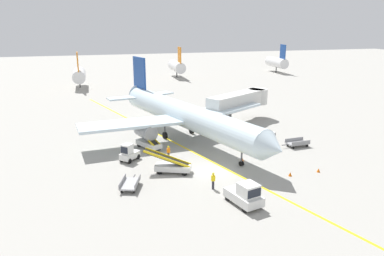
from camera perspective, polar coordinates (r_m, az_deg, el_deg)
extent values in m
plane|color=#9E9B93|center=(40.84, 3.09, -6.54)|extent=(300.00, 300.00, 0.00)
cube|color=yellow|center=(45.28, 1.15, -4.19)|extent=(25.00, 76.18, 0.01)
cylinder|color=silver|center=(50.19, -0.91, 1.96)|extent=(12.41, 29.55, 3.30)
cone|color=silver|center=(38.09, 12.33, -3.05)|extent=(3.82, 3.28, 3.23)
cone|color=silver|center=(64.23, -8.84, 5.26)|extent=(3.85, 3.63, 3.14)
cube|color=silver|center=(55.69, 4.77, 2.90)|extent=(13.46, 10.31, 0.36)
cylinder|color=gray|center=(54.19, 4.03, 1.45)|extent=(2.80, 3.63, 1.90)
cube|color=silver|center=(48.15, -9.41, 0.64)|extent=(13.39, 5.73, 0.36)
cylinder|color=gray|center=(48.22, -7.10, -0.48)|extent=(2.80, 3.63, 1.90)
cube|color=navy|center=(61.50, -8.03, 8.26)|extent=(1.50, 3.89, 5.20)
cube|color=silver|center=(63.06, -5.28, 5.18)|extent=(5.64, 4.26, 0.24)
cube|color=silver|center=(60.52, -10.30, 4.53)|extent=(5.50, 3.07, 0.24)
cylinder|color=#4C4C51|center=(41.91, 7.61, -3.77)|extent=(0.20, 0.20, 3.12)
cylinder|color=black|center=(42.36, 7.54, -5.40)|extent=(0.51, 0.64, 0.56)
cylinder|color=#4C4C51|center=(53.45, -0.07, 0.74)|extent=(0.20, 0.20, 3.12)
cylinder|color=black|center=(53.74, -0.07, -0.37)|extent=(0.63, 1.02, 0.96)
cylinder|color=#4C4C51|center=(51.25, -4.18, 0.03)|extent=(0.20, 0.20, 3.12)
cylinder|color=black|center=(51.56, -4.15, -1.13)|extent=(0.63, 1.02, 0.96)
cube|color=black|center=(39.31, 10.29, -1.79)|extent=(2.98, 1.82, 0.60)
cube|color=silver|center=(58.69, 6.92, 4.07)|extent=(11.60, 8.46, 2.50)
cylinder|color=silver|center=(63.28, 10.01, 4.81)|extent=(3.20, 3.20, 2.50)
cylinder|color=#59595B|center=(57.84, 5.77, 1.46)|extent=(0.56, 0.56, 2.35)
cube|color=#333338|center=(58.08, 5.75, 0.57)|extent=(1.80, 1.40, 0.50)
cube|color=silver|center=(33.84, 7.86, -10.37)|extent=(2.75, 3.96, 0.80)
cube|color=silver|center=(32.99, 8.60, -9.30)|extent=(1.88, 1.95, 1.10)
cube|color=black|center=(32.45, 9.46, -9.79)|extent=(1.40, 0.44, 0.77)
cylinder|color=black|center=(33.62, 10.29, -11.44)|extent=(0.37, 0.64, 0.60)
cylinder|color=black|center=(32.70, 8.07, -12.17)|extent=(0.37, 0.64, 0.60)
cylinder|color=black|center=(35.35, 7.62, -9.88)|extent=(0.37, 0.64, 0.60)
cylinder|color=black|center=(34.48, 5.46, -10.51)|extent=(0.37, 0.64, 0.60)
cube|color=silver|center=(44.07, -9.48, -4.11)|extent=(2.59, 2.64, 0.70)
cube|color=silver|center=(43.46, -9.87, -3.16)|extent=(1.50, 1.50, 1.10)
cube|color=black|center=(43.08, -10.29, -3.35)|extent=(0.76, 0.73, 0.77)
cylinder|color=black|center=(43.25, -9.55, -5.00)|extent=(0.57, 0.59, 0.60)
cylinder|color=black|center=(43.90, -10.70, -4.74)|extent=(0.57, 0.59, 0.60)
cylinder|color=black|center=(44.50, -8.24, -4.33)|extent=(0.57, 0.59, 0.60)
cylinder|color=black|center=(45.13, -9.38, -4.09)|extent=(0.57, 0.59, 0.60)
cube|color=silver|center=(48.86, 11.31, -2.18)|extent=(2.55, 2.67, 0.70)
cube|color=silver|center=(48.44, 11.83, -1.25)|extent=(1.49, 1.50, 1.10)
cube|color=black|center=(48.26, 12.40, -1.35)|extent=(0.79, 0.70, 0.77)
cylinder|color=black|center=(49.17, 12.44, -2.56)|extent=(0.56, 0.60, 0.60)
cylinder|color=black|center=(48.19, 11.96, -2.91)|extent=(0.56, 0.60, 0.60)
cylinder|color=black|center=(49.75, 10.65, -2.23)|extent=(0.56, 0.60, 0.60)
cylinder|color=black|center=(48.79, 10.13, -2.57)|extent=(0.56, 0.60, 0.60)
cube|color=silver|center=(40.14, -2.92, -6.02)|extent=(4.08, 2.84, 0.60)
cylinder|color=black|center=(39.92, -4.96, -6.66)|extent=(0.64, 0.43, 0.60)
cylinder|color=black|center=(41.07, -4.60, -5.98)|extent=(0.64, 0.43, 0.60)
cylinder|color=black|center=(39.48, -1.15, -6.87)|extent=(0.64, 0.43, 0.60)
cylinder|color=black|center=(40.65, -0.90, -6.17)|extent=(0.64, 0.43, 0.60)
cube|color=black|center=(39.90, -3.79, -4.71)|extent=(4.96, 2.74, 1.76)
cube|color=yellow|center=(39.44, -3.91, -4.78)|extent=(4.67, 1.99, 1.84)
cube|color=yellow|center=(40.27, -3.67, -4.33)|extent=(4.67, 1.99, 1.84)
cube|color=silver|center=(47.86, -6.62, -2.41)|extent=(2.98, 4.08, 0.60)
cylinder|color=black|center=(48.69, -8.11, -2.52)|extent=(0.46, 0.64, 0.60)
cylinder|color=black|center=(49.34, -6.87, -2.22)|extent=(0.46, 0.64, 0.60)
cylinder|color=black|center=(46.58, -6.33, -3.32)|extent=(0.46, 0.64, 0.60)
cylinder|color=black|center=(47.26, -5.06, -2.99)|extent=(0.46, 0.64, 0.60)
cube|color=black|center=(48.05, -7.06, -1.16)|extent=(2.95, 4.90, 1.76)
cube|color=yellow|center=(47.78, -7.51, -1.13)|extent=(2.21, 4.57, 1.84)
cube|color=yellow|center=(48.25, -6.62, -0.92)|extent=(2.21, 4.57, 1.84)
cube|color=#A5A5A8|center=(37.09, -9.44, -8.43)|extent=(2.33, 3.14, 0.16)
cube|color=#4C4C51|center=(38.75, -8.83, -7.33)|extent=(0.37, 0.88, 0.08)
cylinder|color=#4C4C51|center=(39.15, -8.70, -7.07)|extent=(0.12, 0.12, 0.05)
cube|color=gray|center=(37.16, -10.60, -8.02)|extent=(0.97, 2.67, 0.50)
cube|color=gray|center=(36.84, -8.31, -8.13)|extent=(0.97, 2.67, 0.50)
cylinder|color=black|center=(38.26, -9.96, -8.09)|extent=(0.23, 0.38, 0.36)
cylinder|color=black|center=(38.01, -8.18, -8.18)|extent=(0.23, 0.38, 0.36)
cylinder|color=black|center=(36.42, -10.72, -9.43)|extent=(0.23, 0.38, 0.36)
cylinder|color=black|center=(36.15, -8.85, -9.53)|extent=(0.23, 0.38, 0.36)
cube|color=#A5A5A8|center=(50.21, 15.80, -2.24)|extent=(2.92, 1.73, 0.16)
cube|color=#4C4C51|center=(49.18, 14.04, -2.51)|extent=(0.90, 0.16, 0.08)
cylinder|color=#4C4C51|center=(48.93, 13.61, -2.58)|extent=(0.12, 0.12, 0.05)
cube|color=gray|center=(49.56, 16.32, -2.21)|extent=(2.79, 0.30, 0.50)
cube|color=gray|center=(50.71, 15.33, -1.72)|extent=(2.79, 0.30, 0.50)
cylinder|color=black|center=(49.23, 15.19, -2.87)|extent=(0.37, 0.15, 0.36)
cylinder|color=black|center=(50.16, 14.40, -2.46)|extent=(0.37, 0.15, 0.36)
cylinder|color=black|center=(50.44, 17.14, -2.57)|extent=(0.37, 0.15, 0.36)
cylinder|color=black|center=(51.35, 16.34, -2.18)|extent=(0.37, 0.15, 0.36)
cylinder|color=#26262D|center=(43.91, -3.60, -4.30)|extent=(0.24, 0.24, 0.85)
cube|color=orange|center=(43.67, -3.62, -3.43)|extent=(0.36, 0.22, 0.56)
sphere|color=#9E7051|center=(43.54, -3.63, -2.95)|extent=(0.20, 0.20, 0.20)
sphere|color=yellow|center=(43.52, -3.63, -2.87)|extent=(0.24, 0.24, 0.24)
cylinder|color=#26262D|center=(36.51, 3.24, -8.67)|extent=(0.24, 0.24, 0.85)
cube|color=yellow|center=(36.22, 3.25, -7.65)|extent=(0.36, 0.22, 0.56)
sphere|color=#9E7051|center=(36.06, 3.26, -7.08)|extent=(0.20, 0.20, 0.20)
sphere|color=yellow|center=(36.04, 3.27, -7.00)|extent=(0.24, 0.24, 0.24)
cone|color=orange|center=(43.85, 7.69, -4.74)|extent=(0.36, 0.36, 0.44)
cone|color=orange|center=(42.62, 18.76, -6.11)|extent=(0.36, 0.36, 0.44)
cone|color=orange|center=(40.72, 14.77, -6.81)|extent=(0.36, 0.36, 0.44)
cylinder|color=silver|center=(94.84, -16.85, 7.76)|extent=(3.00, 10.00, 3.00)
cylinder|color=#3F3F3F|center=(95.17, -16.74, 6.39)|extent=(0.30, 0.30, 1.60)
cube|color=orange|center=(90.96, -17.06, 9.64)|extent=(0.24, 3.20, 4.40)
cylinder|color=silver|center=(108.10, -2.35, 9.37)|extent=(3.00, 10.00, 3.00)
cylinder|color=#3F3F3F|center=(108.39, -2.34, 8.16)|extent=(0.30, 0.30, 1.60)
cube|color=orange|center=(104.35, -1.93, 11.06)|extent=(0.24, 3.20, 4.40)
cylinder|color=silver|center=(121.79, 12.79, 9.74)|extent=(3.00, 10.00, 3.00)
cylinder|color=#3F3F3F|center=(122.05, 12.73, 8.67)|extent=(0.30, 0.30, 1.60)
cube|color=navy|center=(118.41, 13.70, 11.22)|extent=(0.24, 3.20, 4.40)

